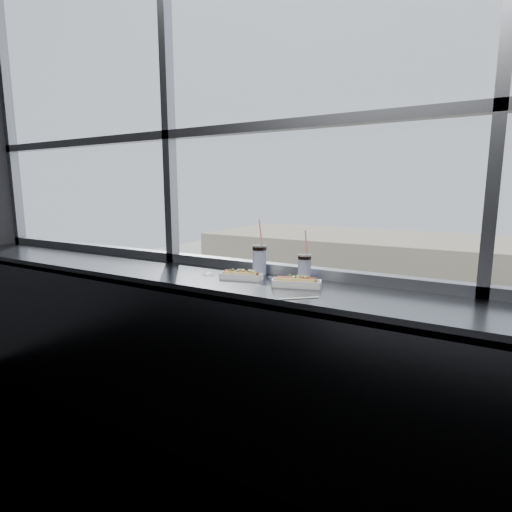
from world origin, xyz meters
The scene contains 24 objects.
wall_back_lower centered at (0.00, 1.50, 0.55)m, with size 6.00×6.00×0.00m, color black.
window_glass centered at (0.00, 1.52, 2.30)m, with size 6.00×6.00×0.00m, color silver.
window_mullions centered at (0.00, 1.50, 2.30)m, with size 6.00×0.08×2.40m, color gray, non-canonical shape.
counter centered at (0.00, 1.23, 1.07)m, with size 6.00×0.55×0.06m, color slate.
counter_fascia centered at (0.00, 0.97, 0.55)m, with size 6.00×0.04×1.04m, color slate.
hotdog_tray_left centered at (-0.24, 1.24, 1.12)m, with size 0.26×0.14×0.06m.
hotdog_tray_right centered at (0.12, 1.23, 1.13)m, with size 0.28×0.16×0.07m.
soda_cup_left centered at (-0.22, 1.42, 1.20)m, with size 0.09×0.09×0.35m.
soda_cup_right centered at (0.11, 1.37, 1.19)m, with size 0.08×0.08×0.30m.
loose_straw centered at (0.23, 1.02, 1.10)m, with size 0.01×0.01×0.20m, color white.
wrapper centered at (-0.48, 1.23, 1.11)m, with size 0.09×0.07×0.02m, color silver.
plaza_ground centered at (0.00, 45.00, -11.00)m, with size 120.00×120.00×0.00m, color beige.
street_asphalt centered at (0.00, 21.50, -10.97)m, with size 80.00×10.00×0.06m, color black.
far_sidewalk centered at (0.00, 29.50, -10.98)m, with size 80.00×6.00×0.04m, color beige.
far_building centered at (0.00, 39.50, -7.00)m, with size 50.00×14.00×8.00m, color tan.
car_near_b centered at (-7.49, 17.50, -9.94)m, with size 6.03×2.51×2.01m, color black.
car_near_a centered at (-15.55, 17.50, -9.92)m, with size 6.11×2.54×2.04m, color silver.
car_far_a centered at (-11.62, 25.50, -9.93)m, with size 6.09×2.54×2.03m, color black.
car_far_b centered at (1.04, 25.50, -10.02)m, with size 5.54×2.31×1.85m, color #B8543B.
car_near_c centered at (1.72, 17.50, -9.79)m, with size 6.89×2.87×2.30m, color #AB293E.
pedestrian_b centered at (0.60, 29.77, -9.89)m, with size 0.95×0.72×2.15m, color #66605B.
pedestrian_a centered at (-6.93, 29.81, -9.89)m, with size 0.95×0.71×2.14m, color #66605B.
tree_left centered at (-8.63, 29.50, -7.83)m, with size 2.99×2.99×4.68m.
tree_center centered at (1.71, 29.50, -7.94)m, with size 2.89×2.89×4.52m.
Camera 1 is at (0.99, -0.71, 1.63)m, focal length 28.00 mm.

